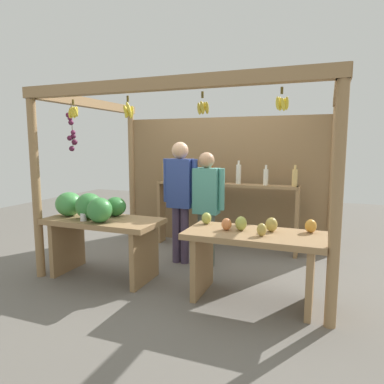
% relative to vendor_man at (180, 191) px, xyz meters
% --- Properties ---
extents(ground_plane, '(12.00, 12.00, 0.00)m').
position_rel_vendor_man_xyz_m(ground_plane, '(0.24, 0.01, -0.96)').
color(ground_plane, slate).
rests_on(ground_plane, ground).
extents(market_stall, '(3.37, 2.25, 2.21)m').
position_rel_vendor_man_xyz_m(market_stall, '(0.23, 0.50, 0.34)').
color(market_stall, '#99754C').
rests_on(market_stall, ground).
extents(fruit_counter_left, '(1.39, 0.70, 1.01)m').
position_rel_vendor_man_xyz_m(fruit_counter_left, '(-0.73, -0.80, -0.28)').
color(fruit_counter_left, '#99754C').
rests_on(fruit_counter_left, ground).
extents(fruit_counter_right, '(1.36, 0.64, 0.85)m').
position_rel_vendor_man_xyz_m(fruit_counter_right, '(1.13, -0.78, -0.43)').
color(fruit_counter_right, '#99754C').
rests_on(fruit_counter_right, ground).
extents(bottle_shelf_unit, '(2.16, 0.22, 1.35)m').
position_rel_vendor_man_xyz_m(bottle_shelf_unit, '(0.36, 0.82, -0.16)').
color(bottle_shelf_unit, '#99754C').
rests_on(bottle_shelf_unit, ground).
extents(vendor_man, '(0.48, 0.22, 1.61)m').
position_rel_vendor_man_xyz_m(vendor_man, '(0.00, 0.00, 0.00)').
color(vendor_man, '#463851').
rests_on(vendor_man, ground).
extents(vendor_woman, '(0.48, 0.20, 1.48)m').
position_rel_vendor_man_xyz_m(vendor_woman, '(0.35, 0.02, -0.09)').
color(vendor_woman, '#555D52').
rests_on(vendor_woman, ground).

